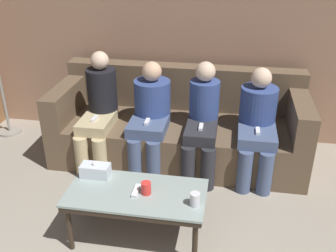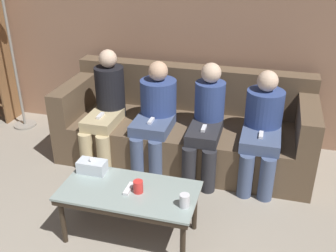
{
  "view_description": "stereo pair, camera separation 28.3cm",
  "coord_description": "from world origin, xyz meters",
  "px_view_note": "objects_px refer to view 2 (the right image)",
  "views": [
    {
      "loc": [
        0.49,
        -0.46,
        2.12
      ],
      "look_at": [
        0.0,
        2.43,
        0.66
      ],
      "focal_mm": 42.0,
      "sensor_mm": 36.0,
      "label": 1
    },
    {
      "loc": [
        0.77,
        -0.39,
        2.12
      ],
      "look_at": [
        0.0,
        2.43,
        0.66
      ],
      "focal_mm": 42.0,
      "sensor_mm": 36.0,
      "label": 2
    }
  ],
  "objects_px": {
    "seated_person_mid_left": "(156,112)",
    "standing_lamp": "(11,34)",
    "coffee_table": "(129,195)",
    "seated_person_mid_right": "(207,120)",
    "seated_person_right_end": "(262,125)",
    "tissue_box": "(92,166)",
    "cup_near_left": "(138,187)",
    "cup_near_right": "(185,201)",
    "game_remote": "(129,189)",
    "seated_person_left_end": "(106,106)",
    "couch": "(186,128)"
  },
  "relations": [
    {
      "from": "coffee_table",
      "to": "seated_person_right_end",
      "type": "bearing_deg",
      "value": 50.55
    },
    {
      "from": "seated_person_left_end",
      "to": "seated_person_right_end",
      "type": "height_order",
      "value": "seated_person_left_end"
    },
    {
      "from": "coffee_table",
      "to": "cup_near_right",
      "type": "xyz_separation_m",
      "value": [
        0.44,
        -0.08,
        0.09
      ]
    },
    {
      "from": "couch",
      "to": "seated_person_mid_right",
      "type": "relative_size",
      "value": 2.34
    },
    {
      "from": "cup_near_left",
      "to": "standing_lamp",
      "type": "relative_size",
      "value": 0.05
    },
    {
      "from": "cup_near_left",
      "to": "seated_person_mid_left",
      "type": "relative_size",
      "value": 0.09
    },
    {
      "from": "cup_near_right",
      "to": "game_remote",
      "type": "height_order",
      "value": "cup_near_right"
    },
    {
      "from": "cup_near_right",
      "to": "seated_person_right_end",
      "type": "height_order",
      "value": "seated_person_right_end"
    },
    {
      "from": "seated_person_right_end",
      "to": "cup_near_right",
      "type": "bearing_deg",
      "value": -111.17
    },
    {
      "from": "cup_near_left",
      "to": "seated_person_mid_left",
      "type": "bearing_deg",
      "value": 100.38
    },
    {
      "from": "seated_person_mid_left",
      "to": "standing_lamp",
      "type": "bearing_deg",
      "value": 167.89
    },
    {
      "from": "tissue_box",
      "to": "coffee_table",
      "type": "bearing_deg",
      "value": -22.45
    },
    {
      "from": "coffee_table",
      "to": "game_remote",
      "type": "xyz_separation_m",
      "value": [
        0.0,
        -0.0,
        0.05
      ]
    },
    {
      "from": "couch",
      "to": "coffee_table",
      "type": "distance_m",
      "value": 1.31
    },
    {
      "from": "game_remote",
      "to": "seated_person_mid_right",
      "type": "relative_size",
      "value": 0.14
    },
    {
      "from": "cup_near_left",
      "to": "seated_person_right_end",
      "type": "bearing_deg",
      "value": 53.23
    },
    {
      "from": "cup_near_right",
      "to": "tissue_box",
      "type": "distance_m",
      "value": 0.83
    },
    {
      "from": "game_remote",
      "to": "seated_person_mid_right",
      "type": "xyz_separation_m",
      "value": [
        0.38,
        1.06,
        0.12
      ]
    },
    {
      "from": "game_remote",
      "to": "seated_person_right_end",
      "type": "distance_m",
      "value": 1.4
    },
    {
      "from": "cup_near_left",
      "to": "game_remote",
      "type": "bearing_deg",
      "value": 174.82
    },
    {
      "from": "game_remote",
      "to": "cup_near_left",
      "type": "bearing_deg",
      "value": -5.18
    },
    {
      "from": "cup_near_right",
      "to": "seated_person_mid_left",
      "type": "xyz_separation_m",
      "value": [
        -0.56,
        1.17,
        0.09
      ]
    },
    {
      "from": "seated_person_left_end",
      "to": "seated_person_right_end",
      "type": "relative_size",
      "value": 1.08
    },
    {
      "from": "seated_person_mid_left",
      "to": "seated_person_right_end",
      "type": "relative_size",
      "value": 1.0
    },
    {
      "from": "couch",
      "to": "seated_person_left_end",
      "type": "bearing_deg",
      "value": -162.71
    },
    {
      "from": "coffee_table",
      "to": "seated_person_mid_right",
      "type": "height_order",
      "value": "seated_person_mid_right"
    },
    {
      "from": "couch",
      "to": "seated_person_left_end",
      "type": "relative_size",
      "value": 2.24
    },
    {
      "from": "seated_person_mid_right",
      "to": "coffee_table",
      "type": "bearing_deg",
      "value": -109.82
    },
    {
      "from": "coffee_table",
      "to": "standing_lamp",
      "type": "relative_size",
      "value": 0.56
    },
    {
      "from": "seated_person_mid_right",
      "to": "seated_person_right_end",
      "type": "xyz_separation_m",
      "value": [
        0.5,
        0.02,
        0.0
      ]
    },
    {
      "from": "tissue_box",
      "to": "standing_lamp",
      "type": "distance_m",
      "value": 2.11
    },
    {
      "from": "cup_near_left",
      "to": "game_remote",
      "type": "relative_size",
      "value": 0.62
    },
    {
      "from": "seated_person_mid_left",
      "to": "cup_near_right",
      "type": "bearing_deg",
      "value": -64.38
    },
    {
      "from": "couch",
      "to": "tissue_box",
      "type": "relative_size",
      "value": 11.26
    },
    {
      "from": "coffee_table",
      "to": "seated_person_left_end",
      "type": "bearing_deg",
      "value": 120.51
    },
    {
      "from": "cup_near_right",
      "to": "tissue_box",
      "type": "relative_size",
      "value": 0.45
    },
    {
      "from": "game_remote",
      "to": "cup_near_right",
      "type": "bearing_deg",
      "value": -10.66
    },
    {
      "from": "cup_near_right",
      "to": "seated_person_left_end",
      "type": "bearing_deg",
      "value": 132.83
    },
    {
      "from": "seated_person_right_end",
      "to": "seated_person_left_end",
      "type": "bearing_deg",
      "value": -179.69
    },
    {
      "from": "cup_near_right",
      "to": "tissue_box",
      "type": "xyz_separation_m",
      "value": [
        -0.79,
        0.23,
        0.0
      ]
    },
    {
      "from": "coffee_table",
      "to": "standing_lamp",
      "type": "distance_m",
      "value": 2.5
    },
    {
      "from": "cup_near_left",
      "to": "seated_person_mid_right",
      "type": "xyz_separation_m",
      "value": [
        0.3,
        1.06,
        0.08
      ]
    },
    {
      "from": "cup_near_left",
      "to": "seated_person_right_end",
      "type": "relative_size",
      "value": 0.09
    },
    {
      "from": "seated_person_mid_left",
      "to": "seated_person_right_end",
      "type": "distance_m",
      "value": 1.01
    },
    {
      "from": "standing_lamp",
      "to": "seated_person_mid_left",
      "type": "height_order",
      "value": "standing_lamp"
    },
    {
      "from": "cup_near_left",
      "to": "seated_person_mid_right",
      "type": "distance_m",
      "value": 1.11
    },
    {
      "from": "coffee_table",
      "to": "cup_near_left",
      "type": "xyz_separation_m",
      "value": [
        0.08,
        -0.01,
        0.09
      ]
    },
    {
      "from": "game_remote",
      "to": "standing_lamp",
      "type": "distance_m",
      "value": 2.48
    },
    {
      "from": "seated_person_mid_left",
      "to": "seated_person_mid_right",
      "type": "distance_m",
      "value": 0.51
    },
    {
      "from": "standing_lamp",
      "to": "seated_person_mid_right",
      "type": "relative_size",
      "value": 1.72
    }
  ]
}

